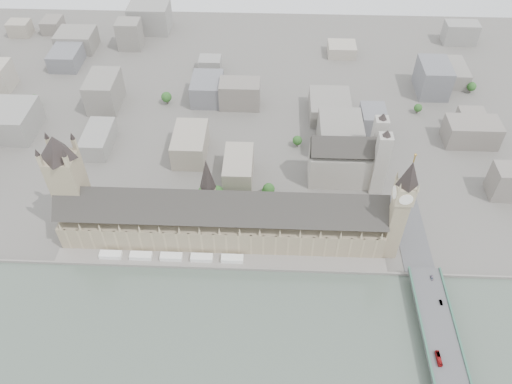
{
  "coord_description": "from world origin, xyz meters",
  "views": [
    {
      "loc": [
        39.53,
        -256.28,
        327.63
      ],
      "look_at": [
        27.52,
        38.9,
        35.82
      ],
      "focal_mm": 35.0,
      "sensor_mm": 36.0,
      "label": 1
    }
  ],
  "objects_px": {
    "elizabeth_tower": "(401,204)",
    "red_bus_north": "(439,358)",
    "victoria_tower": "(68,181)",
    "car_silver": "(441,302)",
    "westminster_abbey": "(349,160)",
    "westminster_bridge": "(444,358)",
    "car_approach": "(432,278)",
    "palace_of_westminster": "(222,219)"
  },
  "relations": [
    {
      "from": "victoria_tower",
      "to": "westminster_abbey",
      "type": "height_order",
      "value": "victoria_tower"
    },
    {
      "from": "westminster_abbey",
      "to": "red_bus_north",
      "type": "bearing_deg",
      "value": -76.37
    },
    {
      "from": "victoria_tower",
      "to": "westminster_abbey",
      "type": "xyz_separation_m",
      "value": [
        232.92,
        69.0,
        -30.12
      ]
    },
    {
      "from": "westminster_abbey",
      "to": "red_bus_north",
      "type": "xyz_separation_m",
      "value": [
        45.19,
        -186.39,
        -13.28
      ]
    },
    {
      "from": "elizabeth_tower",
      "to": "red_bus_north",
      "type": "distance_m",
      "value": 111.13
    },
    {
      "from": "elizabeth_tower",
      "to": "victoria_tower",
      "type": "height_order",
      "value": "elizabeth_tower"
    },
    {
      "from": "westminster_bridge",
      "to": "elizabeth_tower",
      "type": "bearing_deg",
      "value": 104.11
    },
    {
      "from": "elizabeth_tower",
      "to": "westminster_abbey",
      "type": "xyz_separation_m",
      "value": [
        -27.08,
        87.0,
        -33.01
      ]
    },
    {
      "from": "elizabeth_tower",
      "to": "victoria_tower",
      "type": "distance_m",
      "value": 260.64
    },
    {
      "from": "victoria_tower",
      "to": "car_approach",
      "type": "xyz_separation_m",
      "value": [
        287.77,
        -50.48,
        -44.31
      ]
    },
    {
      "from": "westminster_abbey",
      "to": "car_silver",
      "type": "height_order",
      "value": "westminster_abbey"
    },
    {
      "from": "car_silver",
      "to": "elizabeth_tower",
      "type": "bearing_deg",
      "value": 116.13
    },
    {
      "from": "palace_of_westminster",
      "to": "victoria_tower",
      "type": "height_order",
      "value": "victoria_tower"
    },
    {
      "from": "westminster_bridge",
      "to": "car_silver",
      "type": "bearing_deg",
      "value": 81.85
    },
    {
      "from": "car_silver",
      "to": "car_approach",
      "type": "xyz_separation_m",
      "value": [
        -2.12,
        21.93,
        -0.11
      ]
    },
    {
      "from": "victoria_tower",
      "to": "elizabeth_tower",
      "type": "bearing_deg",
      "value": -3.96
    },
    {
      "from": "car_silver",
      "to": "car_approach",
      "type": "height_order",
      "value": "car_silver"
    },
    {
      "from": "elizabeth_tower",
      "to": "car_silver",
      "type": "xyz_separation_m",
      "value": [
        29.89,
        -54.41,
        -47.09
      ]
    },
    {
      "from": "car_approach",
      "to": "victoria_tower",
      "type": "bearing_deg",
      "value": 170.76
    },
    {
      "from": "westminster_bridge",
      "to": "red_bus_north",
      "type": "xyz_separation_m",
      "value": [
        -5.88,
        -3.89,
        6.68
      ]
    },
    {
      "from": "westminster_abbey",
      "to": "car_silver",
      "type": "distance_m",
      "value": 153.1
    },
    {
      "from": "victoria_tower",
      "to": "red_bus_north",
      "type": "distance_m",
      "value": 304.98
    },
    {
      "from": "red_bus_north",
      "to": "westminster_abbey",
      "type": "bearing_deg",
      "value": 101.97
    },
    {
      "from": "elizabeth_tower",
      "to": "victoria_tower",
      "type": "bearing_deg",
      "value": 176.04
    },
    {
      "from": "palace_of_westminster",
      "to": "car_silver",
      "type": "bearing_deg",
      "value": -21.49
    },
    {
      "from": "palace_of_westminster",
      "to": "westminster_bridge",
      "type": "relative_size",
      "value": 0.82
    },
    {
      "from": "palace_of_westminster",
      "to": "car_approach",
      "type": "xyz_separation_m",
      "value": [
        165.77,
        -44.18,
        -11.81
      ]
    },
    {
      "from": "red_bus_north",
      "to": "palace_of_westminster",
      "type": "bearing_deg",
      "value": 142.91
    },
    {
      "from": "red_bus_north",
      "to": "victoria_tower",
      "type": "bearing_deg",
      "value": 155.46
    },
    {
      "from": "victoria_tower",
      "to": "westminster_bridge",
      "type": "bearing_deg",
      "value": -21.78
    },
    {
      "from": "victoria_tower",
      "to": "car_silver",
      "type": "bearing_deg",
      "value": -14.03
    },
    {
      "from": "elizabeth_tower",
      "to": "red_bus_north",
      "type": "relative_size",
      "value": 9.65
    },
    {
      "from": "westminster_abbey",
      "to": "car_approach",
      "type": "relative_size",
      "value": 15.35
    },
    {
      "from": "car_approach",
      "to": "westminster_abbey",
      "type": "bearing_deg",
      "value": 115.36
    },
    {
      "from": "red_bus_north",
      "to": "car_silver",
      "type": "xyz_separation_m",
      "value": [
        11.77,
        44.98,
        -0.8
      ]
    },
    {
      "from": "palace_of_westminster",
      "to": "red_bus_north",
      "type": "bearing_deg",
      "value": -35.44
    },
    {
      "from": "elizabeth_tower",
      "to": "westminster_bridge",
      "type": "relative_size",
      "value": 0.33
    },
    {
      "from": "elizabeth_tower",
      "to": "red_bus_north",
      "type": "bearing_deg",
      "value": -79.67
    },
    {
      "from": "palace_of_westminster",
      "to": "car_silver",
      "type": "distance_m",
      "value": 180.81
    },
    {
      "from": "red_bus_north",
      "to": "car_silver",
      "type": "bearing_deg",
      "value": 73.68
    },
    {
      "from": "car_silver",
      "to": "westminster_bridge",
      "type": "bearing_deg",
      "value": -100.8
    },
    {
      "from": "red_bus_north",
      "to": "car_approach",
      "type": "distance_m",
      "value": 67.61
    }
  ]
}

